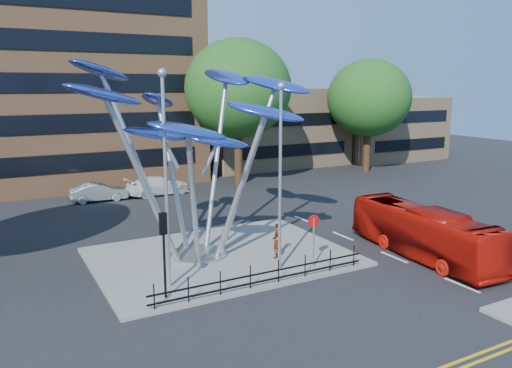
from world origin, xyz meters
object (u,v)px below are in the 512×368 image
street_lamp_left (165,162)px  traffic_light_island (164,237)px  parked_car_mid (99,192)px  parked_car_right (158,185)px  leaf_sculpture (192,117)px  tree_right (238,89)px  street_lamp_right (280,161)px  tree_far (369,98)px  red_bus (423,232)px  pedestrian (277,241)px  no_entry_sign_island (314,232)px

street_lamp_left → traffic_light_island: bearing=-116.6°
parked_car_mid → parked_car_right: (4.50, 0.07, 0.06)m
leaf_sculpture → parked_car_mid: 16.05m
tree_right → street_lamp_right: bearing=-111.5°
parked_car_right → tree_far: bearing=-93.9°
tree_right → red_bus: tree_right is taller
street_lamp_left → pedestrian: 7.23m
tree_far → leaf_sculpture: bearing=-147.5°
leaf_sculpture → pedestrian: 7.11m
tree_far → street_lamp_right: size_ratio=1.30×
tree_far → street_lamp_right: 28.76m
no_entry_sign_island → parked_car_right: bearing=93.6°
pedestrian → parked_car_right: bearing=-130.1°
street_lamp_right → red_bus: size_ratio=0.93×
leaf_sculpture → street_lamp_left: size_ratio=1.45×
leaf_sculpture → parked_car_right: leaf_sculpture is taller
no_entry_sign_island → parked_car_mid: (-5.70, 18.88, -1.16)m
street_lamp_left → tree_far: bearing=34.9°
tree_right → parked_car_right: (-7.20, -0.54, -7.32)m
tree_far → red_bus: (-14.23, -20.58, -5.86)m
tree_right → red_bus: (-0.23, -20.58, -6.79)m
tree_far → parked_car_mid: size_ratio=2.70×
tree_right → pedestrian: (-6.81, -17.60, -7.05)m
tree_far → pedestrian: (-20.81, -17.60, -6.12)m
traffic_light_island → pedestrian: size_ratio=2.04×
tree_far → no_entry_sign_island: bearing=-135.7°
no_entry_sign_island → parked_car_mid: 19.75m
parked_car_mid → street_lamp_left: bearing=-179.0°
tree_right → parked_car_right: tree_right is taller
leaf_sculpture → tree_right: bearing=56.7°
pedestrian → tree_far: bearing=178.8°
tree_far → parked_car_right: tree_far is taller
no_entry_sign_island → traffic_light_island: bearing=-179.9°
parked_car_right → parked_car_mid: bearing=85.5°
tree_far → street_lamp_right: tree_far is taller
traffic_light_island → pedestrian: 6.68m
tree_right → parked_car_mid: (-11.70, -0.61, -7.38)m
street_lamp_left → red_bus: size_ratio=0.99×
pedestrian → parked_car_right: size_ratio=0.34×
street_lamp_right → red_bus: (7.27, -1.58, -3.85)m
traffic_light_island → parked_car_right: bearing=73.0°
street_lamp_left → pedestrian: size_ratio=5.25×
leaf_sculpture → no_entry_sign_island: size_ratio=5.19×
street_lamp_right → red_bus: bearing=-12.2°
street_lamp_right → parked_car_right: size_ratio=1.68×
parked_car_mid → traffic_light_island: bearing=179.6°
traffic_light_island → pedestrian: (6.19, 1.90, -1.63)m
tree_right → tree_far: size_ratio=1.12×
tree_far → traffic_light_island: tree_far is taller
street_lamp_left → traffic_light_island: 2.96m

